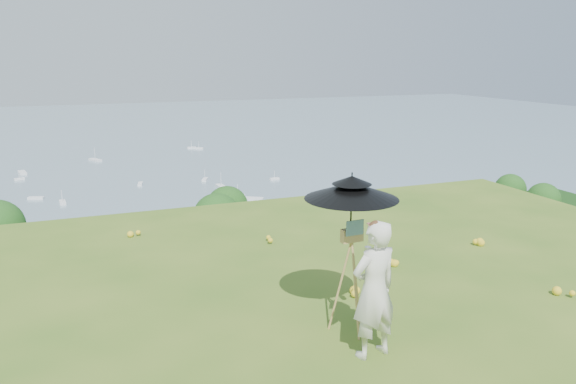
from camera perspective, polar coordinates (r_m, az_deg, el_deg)
name	(u,v)px	position (r m, az deg, el deg)	size (l,w,h in m)	color
ground	(402,345)	(6.94, 11.52, -14.94)	(14.00, 14.00, 0.00)	#406A1E
shoreline_tier	(114,328)	(89.26, -17.22, -13.04)	(170.00, 28.00, 8.00)	#706B59
bay_water	(82,148)	(247.91, -20.19, 4.25)	(700.00, 700.00, 0.00)	gray
slope_trees	(137,307)	(44.18, -15.12, -11.23)	(110.00, 50.00, 6.00)	#214414
harbor_town	(111,287)	(86.59, -17.53, -9.19)	(110.00, 22.00, 5.00)	silver
moored_boats	(42,192)	(170.37, -23.69, 0.04)	(140.00, 140.00, 0.70)	white
wildflowers	(391,330)	(7.09, 10.43, -13.66)	(10.00, 10.50, 0.12)	yellow
painter	(374,290)	(6.32, 8.74, -9.79)	(0.58, 0.38, 1.58)	silver
field_easel	(351,276)	(6.85, 6.39, -8.49)	(0.54, 0.54, 1.43)	#A58845
sun_umbrella	(351,206)	(6.60, 6.44, -1.44)	(1.11, 1.11, 0.81)	black
painter_cap	(377,224)	(6.06, 9.00, -3.28)	(0.18, 0.21, 0.10)	#CC7270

